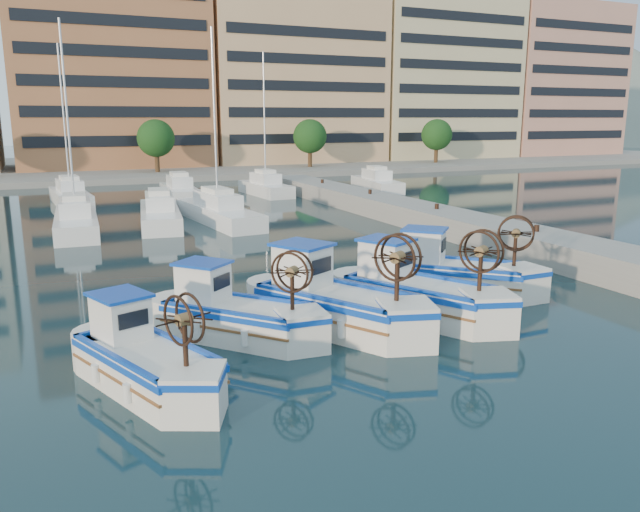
{
  "coord_description": "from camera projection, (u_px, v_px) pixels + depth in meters",
  "views": [
    {
      "loc": [
        -7.66,
        -15.73,
        6.3
      ],
      "look_at": [
        1.19,
        4.05,
        1.5
      ],
      "focal_mm": 35.0,
      "sensor_mm": 36.0,
      "label": 1
    }
  ],
  "objects": [
    {
      "name": "yacht_marina",
      "position": [
        117.0,
        207.0,
        41.41
      ],
      "size": [
        40.87,
        21.86,
        11.5
      ],
      "color": "white",
      "rests_on": "ground"
    },
    {
      "name": "ground",
      "position": [
        339.0,
        336.0,
        18.44
      ],
      "size": [
        300.0,
        300.0,
        0.0
      ],
      "primitive_type": "plane",
      "color": "#17333C",
      "rests_on": "ground"
    },
    {
      "name": "waterfront",
      "position": [
        179.0,
        79.0,
        77.68
      ],
      "size": [
        180.0,
        40.0,
        25.6
      ],
      "color": "gray",
      "rests_on": "ground"
    },
    {
      "name": "fishing_boat_a",
      "position": [
        144.0,
        358.0,
        14.75
      ],
      "size": [
        3.11,
        4.49,
        2.71
      ],
      "rotation": [
        0.0,
        0.0,
        0.36
      ],
      "color": "white",
      "rests_on": "ground"
    },
    {
      "name": "quay",
      "position": [
        506.0,
        237.0,
        30.62
      ],
      "size": [
        3.0,
        60.0,
        1.2
      ],
      "primitive_type": "cube",
      "color": "gray",
      "rests_on": "ground"
    },
    {
      "name": "fishing_boat_c",
      "position": [
        333.0,
        301.0,
        18.86
      ],
      "size": [
        4.17,
        5.31,
        3.21
      ],
      "rotation": [
        0.0,
        0.0,
        0.49
      ],
      "color": "white",
      "rests_on": "ground"
    },
    {
      "name": "fishing_boat_b",
      "position": [
        234.0,
        313.0,
        18.08
      ],
      "size": [
        4.17,
        4.42,
        2.79
      ],
      "rotation": [
        0.0,
        0.0,
        0.71
      ],
      "color": "white",
      "rests_on": "ground"
    },
    {
      "name": "hill_east",
      "position": [
        621.0,
        141.0,
        172.29
      ],
      "size": [
        160.0,
        160.0,
        50.0
      ],
      "primitive_type": "cone",
      "color": "slate",
      "rests_on": "ground"
    },
    {
      "name": "fishing_boat_d",
      "position": [
        416.0,
        292.0,
        19.99
      ],
      "size": [
        4.0,
        5.16,
        3.12
      ],
      "rotation": [
        0.0,
        0.0,
        0.48
      ],
      "color": "white",
      "rests_on": "ground"
    },
    {
      "name": "fishing_boat_e",
      "position": [
        454.0,
        272.0,
        22.7
      ],
      "size": [
        4.66,
        4.62,
        3.01
      ],
      "rotation": [
        0.0,
        0.0,
        0.8
      ],
      "color": "white",
      "rests_on": "ground"
    }
  ]
}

